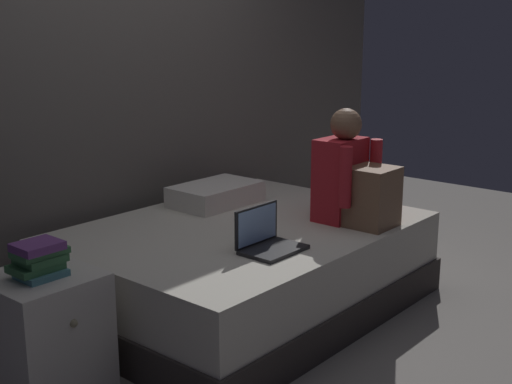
{
  "coord_description": "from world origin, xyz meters",
  "views": [
    {
      "loc": [
        -2.58,
        -2.15,
        1.6
      ],
      "look_at": [
        0.07,
        0.1,
        0.74
      ],
      "focal_mm": 47.55,
      "sensor_mm": 36.0,
      "label": 1
    }
  ],
  "objects_px": {
    "bed": "(244,266)",
    "pillow": "(216,194)",
    "laptop": "(267,239)",
    "nightstand": "(46,336)",
    "book_stack": "(39,259)",
    "person_sitting": "(353,180)"
  },
  "relations": [
    {
      "from": "nightstand",
      "to": "book_stack",
      "type": "relative_size",
      "value": 2.46
    },
    {
      "from": "person_sitting",
      "to": "laptop",
      "type": "height_order",
      "value": "person_sitting"
    },
    {
      "from": "nightstand",
      "to": "person_sitting",
      "type": "height_order",
      "value": "person_sitting"
    },
    {
      "from": "nightstand",
      "to": "pillow",
      "type": "xyz_separation_m",
      "value": [
        1.54,
        0.44,
        0.28
      ]
    },
    {
      "from": "laptop",
      "to": "person_sitting",
      "type": "bearing_deg",
      "value": -4.37
    },
    {
      "from": "laptop",
      "to": "book_stack",
      "type": "distance_m",
      "value": 1.12
    },
    {
      "from": "bed",
      "to": "pillow",
      "type": "xyz_separation_m",
      "value": [
        0.24,
        0.45,
        0.32
      ]
    },
    {
      "from": "bed",
      "to": "book_stack",
      "type": "relative_size",
      "value": 8.75
    },
    {
      "from": "bed",
      "to": "laptop",
      "type": "distance_m",
      "value": 0.55
    },
    {
      "from": "bed",
      "to": "book_stack",
      "type": "height_order",
      "value": "book_stack"
    },
    {
      "from": "laptop",
      "to": "pillow",
      "type": "xyz_separation_m",
      "value": [
        0.5,
        0.83,
        0.01
      ]
    },
    {
      "from": "pillow",
      "to": "book_stack",
      "type": "bearing_deg",
      "value": -163.88
    },
    {
      "from": "bed",
      "to": "pillow",
      "type": "distance_m",
      "value": 0.6
    },
    {
      "from": "person_sitting",
      "to": "pillow",
      "type": "bearing_deg",
      "value": 103.53
    },
    {
      "from": "nightstand",
      "to": "person_sitting",
      "type": "relative_size",
      "value": 0.86
    },
    {
      "from": "bed",
      "to": "laptop",
      "type": "relative_size",
      "value": 6.25
    },
    {
      "from": "pillow",
      "to": "book_stack",
      "type": "height_order",
      "value": "book_stack"
    },
    {
      "from": "laptop",
      "to": "pillow",
      "type": "relative_size",
      "value": 0.57
    },
    {
      "from": "laptop",
      "to": "book_stack",
      "type": "xyz_separation_m",
      "value": [
        -1.05,
        0.38,
        0.09
      ]
    },
    {
      "from": "nightstand",
      "to": "person_sitting",
      "type": "xyz_separation_m",
      "value": [
        1.75,
        -0.45,
        0.46
      ]
    },
    {
      "from": "nightstand",
      "to": "book_stack",
      "type": "xyz_separation_m",
      "value": [
        -0.01,
        -0.01,
        0.36
      ]
    },
    {
      "from": "bed",
      "to": "pillow",
      "type": "height_order",
      "value": "pillow"
    }
  ]
}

